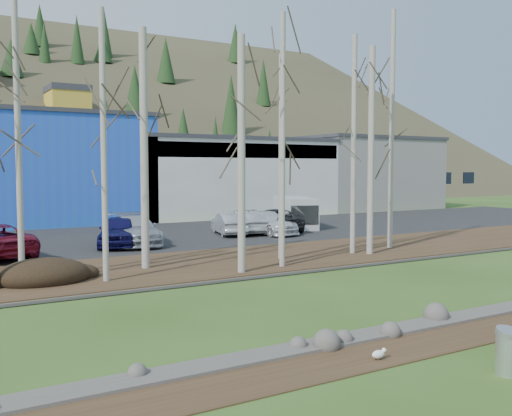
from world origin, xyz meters
TOP-DOWN VIEW (x-y plane):
  - dirt_strip at (0.00, 2.10)m, footprint 80.00×1.80m
  - near_bank_rocks at (0.00, 3.10)m, footprint 80.00×0.80m
  - river at (0.00, 7.20)m, footprint 80.00×8.00m
  - far_bank_rocks at (0.00, 11.30)m, footprint 80.00×0.80m
  - far_bank at (0.00, 14.50)m, footprint 80.00×7.00m
  - parking_lot at (0.00, 25.00)m, footprint 80.00×14.00m
  - building_blue at (-6.00, 39.00)m, footprint 20.40×12.24m
  - building_white at (12.00, 38.98)m, footprint 18.36×12.24m
  - building_grey at (28.00, 39.00)m, footprint 14.28×12.24m
  - hillside at (0.00, 84.00)m, footprint 160.00×72.00m
  - litter_bin at (-1.18, -0.27)m, footprint 0.53×0.53m
  - seagull at (-2.86, 1.67)m, footprint 0.38×0.18m
  - dirt_mound at (-7.67, 13.57)m, footprint 3.20×2.26m
  - birch_1 at (-8.28, 14.23)m, footprint 0.22×0.22m
  - birch_2 at (-3.57, 14.53)m, footprint 0.32×0.32m
  - birch_3 at (-5.70, 12.67)m, footprint 0.21×0.21m
  - birch_4 at (-0.69, 11.73)m, footprint 0.30×0.30m
  - birch_5 at (2.40, 13.69)m, footprint 0.23×0.23m
  - birch_6 at (1.39, 12.03)m, footprint 0.22×0.22m
  - birch_7 at (6.81, 12.83)m, footprint 0.29×0.29m
  - birch_8 at (6.28, 13.44)m, footprint 0.24×0.24m
  - birch_9 at (9.08, 13.86)m, footprint 0.25×0.25m
  - car_3 at (-1.69, 21.70)m, footprint 2.89×5.67m
  - car_4 at (-2.55, 21.44)m, footprint 3.47×4.99m
  - car_5 at (4.70, 23.05)m, footprint 2.36×4.26m
  - car_6 at (8.24, 23.48)m, footprint 3.32×5.46m
  - car_7 at (6.90, 22.26)m, footprint 2.42×4.96m
  - car_9 at (6.08, 23.05)m, footprint 2.36×4.26m
  - van_white at (10.45, 24.27)m, footprint 3.35×5.05m

SIDE VIEW (x-z plane):
  - near_bank_rocks at x=0.00m, z-range -0.25..0.25m
  - river at x=0.00m, z-range -0.45..0.45m
  - far_bank_rocks at x=0.00m, z-range -0.23..0.23m
  - dirt_strip at x=0.00m, z-range 0.00..0.03m
  - parking_lot at x=0.00m, z-range 0.00..0.14m
  - far_bank at x=0.00m, z-range 0.00..0.15m
  - seagull at x=-2.86m, z-range 0.01..0.29m
  - litter_bin at x=-1.18m, z-range 0.00..0.86m
  - dirt_mound at x=-7.67m, z-range 0.15..0.78m
  - car_5 at x=4.70m, z-range 0.14..1.47m
  - car_9 at x=6.08m, z-range 0.14..1.47m
  - car_7 at x=6.90m, z-range 0.14..1.53m
  - car_6 at x=8.24m, z-range 0.14..1.56m
  - car_3 at x=-1.69m, z-range 0.14..1.72m
  - car_4 at x=-2.55m, z-range 0.14..1.72m
  - van_white at x=10.45m, z-range 0.14..2.18m
  - building_white at x=12.00m, z-range 0.01..6.81m
  - building_grey at x=28.00m, z-range 0.01..7.31m
  - building_blue at x=-6.00m, z-range 0.01..8.31m
  - birch_5 at x=2.40m, z-range 0.15..9.11m
  - birch_4 at x=-0.69m, z-range 0.15..9.21m
  - birch_2 at x=-3.57m, z-range 0.15..9.70m
  - birch_3 at x=-5.70m, z-range 0.15..9.74m
  - birch_7 at x=6.81m, z-range 0.15..9.78m
  - birch_8 at x=6.28m, z-range 0.15..10.36m
  - birch_6 at x=1.39m, z-range 0.15..10.39m
  - birch_1 at x=-8.28m, z-range 0.15..10.61m
  - birch_9 at x=9.08m, z-range 0.15..11.97m
  - hillside at x=0.00m, z-range 0.00..35.00m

